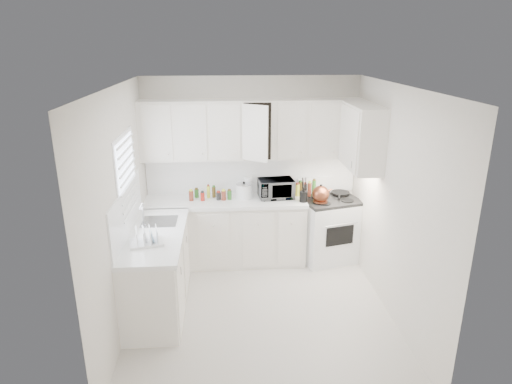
{
  "coord_description": "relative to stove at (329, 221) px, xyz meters",
  "views": [
    {
      "loc": [
        -0.38,
        -4.55,
        3.02
      ],
      "look_at": [
        0.0,
        0.7,
        1.25
      ],
      "focal_mm": 31.28,
      "sensor_mm": 36.0,
      "label": 1
    }
  ],
  "objects": [
    {
      "name": "spice_left_4",
      "position": [
        -1.65,
        0.14,
        0.42
      ],
      "size": [
        0.06,
        0.06,
        0.13
      ],
      "primitive_type": "cylinder",
      "color": "#513F17",
      "rests_on": "countertop_back"
    },
    {
      "name": "sauce_right_3",
      "position": [
        -0.35,
        0.12,
        0.45
      ],
      "size": [
        0.06,
        0.06,
        0.19
      ],
      "primitive_type": "cylinder",
      "color": "black",
      "rests_on": "countertop_back"
    },
    {
      "name": "lower_cabinets_back",
      "position": [
        -1.49,
        0.02,
        -0.14
      ],
      "size": [
        2.22,
        0.6,
        0.9
      ],
      "primitive_type": null,
      "color": "silver",
      "rests_on": "floor"
    },
    {
      "name": "backsplash_left",
      "position": [
        -2.59,
        -1.08,
        0.63
      ],
      "size": [
        0.02,
        1.6,
        0.55
      ],
      "primitive_type": "cube",
      "color": "white",
      "rests_on": "wall_left"
    },
    {
      "name": "countertop_left",
      "position": [
        -2.29,
        -1.08,
        0.33
      ],
      "size": [
        0.64,
        1.62,
        0.05
      ],
      "primitive_type": "cube",
      "color": "white",
      "rests_on": "lower_cabinets_left"
    },
    {
      "name": "ceiling",
      "position": [
        -1.1,
        -1.28,
        2.01
      ],
      "size": [
        3.2,
        3.2,
        0.0
      ],
      "primitive_type": "plane",
      "rotation": [
        3.14,
        0.0,
        0.0
      ],
      "color": "white",
      "rests_on": "ground"
    },
    {
      "name": "spice_left_7",
      "position": [
        -1.42,
        0.05,
        0.42
      ],
      "size": [
        0.06,
        0.06,
        0.13
      ],
      "primitive_type": "cylinder",
      "color": "#2C6822",
      "rests_on": "countertop_back"
    },
    {
      "name": "wall_front",
      "position": [
        -1.1,
        -2.88,
        0.71
      ],
      "size": [
        3.0,
        0.0,
        3.0
      ],
      "primitive_type": "plane",
      "rotation": [
        -1.57,
        0.0,
        0.0
      ],
      "color": "silver",
      "rests_on": "ground"
    },
    {
      "name": "dish_rack",
      "position": [
        -2.34,
        -1.36,
        0.45
      ],
      "size": [
        0.4,
        0.34,
        0.19
      ],
      "primitive_type": null,
      "rotation": [
        0.0,
        0.0,
        0.22
      ],
      "color": "white",
      "rests_on": "countertop_left"
    },
    {
      "name": "frying_pan",
      "position": [
        0.18,
        0.16,
        0.37
      ],
      "size": [
        0.39,
        0.51,
        0.04
      ],
      "primitive_type": null,
      "rotation": [
        0.0,
        0.0,
        -0.32
      ],
      "color": "black",
      "rests_on": "stove"
    },
    {
      "name": "countertop_back",
      "position": [
        -1.49,
        0.01,
        0.33
      ],
      "size": [
        2.24,
        0.64,
        0.05
      ],
      "primitive_type": "cube",
      "color": "white",
      "rests_on": "lower_cabinets_back"
    },
    {
      "name": "sink",
      "position": [
        -2.29,
        -0.73,
        0.48
      ],
      "size": [
        0.42,
        0.38,
        0.3
      ],
      "primitive_type": null,
      "color": "gray",
      "rests_on": "countertop_left"
    },
    {
      "name": "upper_cabinets_back",
      "position": [
        -1.1,
        0.15,
        0.91
      ],
      "size": [
        3.0,
        0.33,
        0.8
      ],
      "primitive_type": null,
      "color": "silver",
      "rests_on": "wall_back"
    },
    {
      "name": "window_blinds",
      "position": [
        -2.58,
        -0.93,
        0.96
      ],
      "size": [
        0.06,
        0.96,
        1.06
      ],
      "primitive_type": null,
      "color": "white",
      "rests_on": "wall_left"
    },
    {
      "name": "backsplash_back",
      "position": [
        -1.1,
        0.31,
        0.63
      ],
      "size": [
        2.98,
        0.02,
        0.55
      ],
      "primitive_type": "cube",
      "color": "white",
      "rests_on": "wall_back"
    },
    {
      "name": "sauce_right_1",
      "position": [
        -0.46,
        0.12,
        0.45
      ],
      "size": [
        0.06,
        0.06,
        0.19
      ],
      "primitive_type": "cylinder",
      "color": "#DFEB37",
      "rests_on": "countertop_back"
    },
    {
      "name": "rice_cooker",
      "position": [
        -1.22,
        0.07,
        0.47
      ],
      "size": [
        0.3,
        0.3,
        0.23
      ],
      "primitive_type": null,
      "rotation": [
        0.0,
        0.0,
        -0.34
      ],
      "color": "white",
      "rests_on": "countertop_back"
    },
    {
      "name": "utensil_crock",
      "position": [
        -0.42,
        -0.16,
        0.54
      ],
      "size": [
        0.12,
        0.12,
        0.36
      ],
      "primitive_type": null,
      "rotation": [
        0.0,
        0.0,
        -0.0
      ],
      "color": "black",
      "rests_on": "countertop_back"
    },
    {
      "name": "sauce_right_5",
      "position": [
        -0.24,
        0.12,
        0.45
      ],
      "size": [
        0.06,
        0.06,
        0.19
      ],
      "primitive_type": "cylinder",
      "color": "#2C6822",
      "rests_on": "countertop_back"
    },
    {
      "name": "sauce_right_2",
      "position": [
        -0.41,
        0.18,
        0.45
      ],
      "size": [
        0.06,
        0.06,
        0.19
      ],
      "primitive_type": "cylinder",
      "color": "#513F17",
      "rests_on": "countertop_back"
    },
    {
      "name": "lower_cabinets_left",
      "position": [
        -2.3,
        -1.08,
        -0.14
      ],
      "size": [
        0.6,
        1.6,
        0.9
      ],
      "primitive_type": null,
      "color": "silver",
      "rests_on": "floor"
    },
    {
      "name": "spice_left_5",
      "position": [
        -1.57,
        0.05,
        0.42
      ],
      "size": [
        0.06,
        0.06,
        0.13
      ],
      "primitive_type": "cylinder",
      "color": "black",
      "rests_on": "countertop_back"
    },
    {
      "name": "paper_towel",
      "position": [
        -1.15,
        0.19,
        0.49
      ],
      "size": [
        0.12,
        0.12,
        0.27
      ],
      "primitive_type": "cylinder",
      "color": "white",
      "rests_on": "countertop_back"
    },
    {
      "name": "spice_left_2",
      "position": [
        -1.8,
        0.14,
        0.42
      ],
      "size": [
        0.06,
        0.06,
        0.13
      ],
      "primitive_type": "cylinder",
      "color": "#A82016",
      "rests_on": "countertop_back"
    },
    {
      "name": "floor",
      "position": [
        -1.1,
        -1.28,
        -0.59
      ],
      "size": [
        3.2,
        3.2,
        0.0
      ],
      "primitive_type": "plane",
      "color": "beige",
      "rests_on": "ground"
    },
    {
      "name": "spice_left_6",
      "position": [
        -1.5,
        0.14,
        0.42
      ],
      "size": [
        0.06,
        0.06,
        0.13
      ],
      "primitive_type": "cylinder",
      "color": "maroon",
      "rests_on": "countertop_back"
    },
    {
      "name": "spice_left_3",
      "position": [
        -1.72,
        0.05,
        0.42
      ],
      "size": [
        0.06,
        0.06,
        0.13
      ],
      "primitive_type": "cylinder",
      "color": "#DFEB37",
      "rests_on": "countertop_back"
    },
    {
      "name": "sauce_right_4",
      "position": [
        -0.3,
        0.18,
        0.45
      ],
      "size": [
        0.06,
        0.06,
        0.19
      ],
      "primitive_type": "cylinder",
      "color": "maroon",
      "rests_on": "countertop_back"
    },
    {
      "name": "spice_left_1",
      "position": [
        -1.87,
        0.05,
        0.42
      ],
      "size": [
        0.06,
        0.06,
        0.13
      ],
      "primitive_type": "cylinder",
      "color": "#2C6822",
      "rests_on": "countertop_back"
    },
    {
      "name": "upper_cabinets_right",
      "position": [
        0.24,
        -0.46,
        0.91
      ],
      "size": [
        0.33,
        0.9,
        0.8
      ],
      "primitive_type": null,
      "color": "silver",
      "rests_on": "wall_right"
    },
    {
      "name": "spice_left_0",
      "position": [
        -1.95,
        0.14,
        0.42
      ],
      "size": [
        0.06,
        0.06,
        0.13
      ],
      "primitive_type": "cylinder",
      "color": "maroon",
      "rests_on": "countertop_back"
    },
    {
      "name": "microwave",
      "position": [
        -0.77,
        0.05,
        0.52
      ],
      "size": [
        0.5,
        0.31,
        0.32
      ],
      "primitive_type": "imported",
      "rotation": [
        0.0,
        0.0,
        0.1
      ],
      "color": "gray",
      "rests_on": "countertop_back"
    },
    {
      "name": "sauce_right_0",
      "position": [
        -0.52,
        0.18,
        0.45
      ],
      "size": [
        0.06,
        0.06,
        0.19
      ],
      "primitive_type": "cylinder",
      "color": "#A82016",
      "rests_on": "countertop_back"
    },
    {
      "name": "stove",
      "position": [
        0.0,
        0.0,
        0.0
      ],
      "size": [
        0.91,
        0.81,
        1.19
      ],
      "primitive_type": null,
      "rotation": [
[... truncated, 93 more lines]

